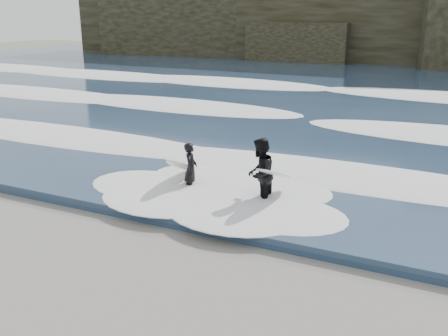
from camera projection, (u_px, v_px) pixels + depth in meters
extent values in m
plane|color=#747757|center=(63.00, 277.00, 10.51)|extent=(120.00, 120.00, 0.00)
cube|color=navy|center=(352.00, 85.00, 35.36)|extent=(90.00, 52.00, 0.30)
cube|color=black|center=(392.00, 11.00, 48.47)|extent=(70.00, 9.00, 10.00)
ellipsoid|color=white|center=(237.00, 152.00, 18.11)|extent=(60.00, 3.20, 0.20)
ellipsoid|color=white|center=(296.00, 115.00, 24.12)|extent=(60.00, 4.00, 0.24)
ellipsoid|color=white|center=(339.00, 89.00, 31.84)|extent=(60.00, 4.80, 0.30)
imported|color=black|center=(191.00, 169.00, 14.92)|extent=(0.56, 0.68, 1.60)
ellipsoid|color=silver|center=(180.00, 166.00, 15.12)|extent=(1.03, 2.12, 1.04)
imported|color=black|center=(260.00, 174.00, 13.81)|extent=(0.85, 1.05, 2.02)
ellipsoid|color=white|center=(274.00, 173.00, 13.61)|extent=(0.74, 2.05, 0.88)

